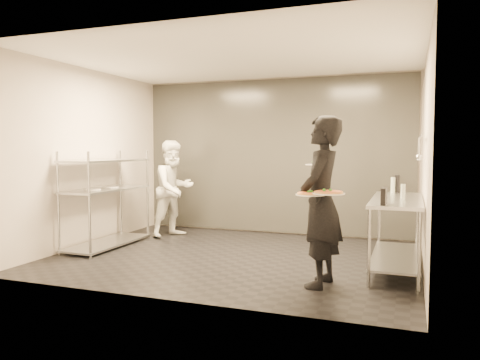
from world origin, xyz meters
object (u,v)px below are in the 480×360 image
(salad_plate, at_px, (318,163))
(prep_counter, at_px, (396,222))
(pass_rack, at_px, (107,198))
(chef, at_px, (174,189))
(pizza_plate_far, at_px, (329,193))
(waiter, at_px, (321,202))
(pizza_plate_near, at_px, (310,194))
(pos_monitor, at_px, (384,196))
(bottle_green, at_px, (393,185))
(bottle_dark, at_px, (397,184))
(bottle_clear, at_px, (403,192))

(salad_plate, bearing_deg, prep_counter, 37.40)
(pass_rack, xyz_separation_m, chef, (0.60, 1.10, 0.07))
(pass_rack, relative_size, pizza_plate_far, 4.68)
(waiter, height_order, pizza_plate_near, waiter)
(salad_plate, distance_m, pos_monitor, 0.84)
(pass_rack, height_order, bottle_green, pass_rack)
(chef, height_order, pizza_plate_far, chef)
(pizza_plate_far, height_order, bottle_dark, bottle_dark)
(salad_plate, distance_m, bottle_green, 1.67)
(pizza_plate_near, relative_size, salad_plate, 1.10)
(pizza_plate_far, bearing_deg, bottle_green, 73.68)
(waiter, distance_m, pizza_plate_near, 0.24)
(prep_counter, height_order, bottle_green, bottle_green)
(pass_rack, distance_m, chef, 1.26)
(pos_monitor, bearing_deg, prep_counter, 82.48)
(prep_counter, bearing_deg, bottle_dark, 91.62)
(prep_counter, distance_m, pizza_plate_near, 1.52)
(pizza_plate_near, xyz_separation_m, salad_plate, (-0.02, 0.50, 0.31))
(pass_rack, distance_m, waiter, 3.68)
(pass_rack, height_order, waiter, waiter)
(salad_plate, height_order, pos_monitor, salad_plate)
(bottle_dark, bearing_deg, pizza_plate_near, -112.98)
(pizza_plate_near, xyz_separation_m, bottle_clear, (0.93, 1.11, -0.04))
(bottle_dark, bearing_deg, bottle_clear, -83.90)
(chef, bearing_deg, pass_rack, 175.60)
(bottle_green, xyz_separation_m, bottle_clear, (0.15, -0.82, -0.02))
(pizza_plate_near, bearing_deg, bottle_green, 67.82)
(pizza_plate_near, relative_size, bottle_dark, 1.27)
(pizza_plate_near, bearing_deg, chef, 141.61)
(salad_plate, distance_m, bottle_dark, 1.73)
(prep_counter, bearing_deg, waiter, -128.79)
(waiter, relative_size, salad_plate, 6.57)
(bottle_clear, bearing_deg, pizza_plate_far, -121.97)
(chef, bearing_deg, pizza_plate_near, -104.24)
(bottle_clear, bearing_deg, prep_counter, 136.50)
(pos_monitor, height_order, bottle_clear, pos_monitor)
(waiter, relative_size, bottle_clear, 10.31)
(bottle_green, bearing_deg, pizza_plate_near, -112.18)
(waiter, height_order, bottle_green, waiter)
(bottle_clear, xyz_separation_m, bottle_dark, (-0.09, 0.87, 0.03))
(chef, xyz_separation_m, bottle_dark, (3.71, -0.30, 0.21))
(pass_rack, relative_size, salad_plate, 5.51)
(bottle_dark, bearing_deg, prep_counter, -88.38)
(pass_rack, xyz_separation_m, pizza_plate_near, (3.47, -1.17, 0.29))
(prep_counter, xyz_separation_m, salad_plate, (-0.88, -0.67, 0.75))
(pizza_plate_near, height_order, pizza_plate_far, pizza_plate_far)
(pizza_plate_far, distance_m, bottle_green, 2.06)
(waiter, bearing_deg, pizza_plate_far, 30.89)
(pizza_plate_near, xyz_separation_m, pos_monitor, (0.74, 0.46, -0.04))
(pizza_plate_far, relative_size, salad_plate, 1.18)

